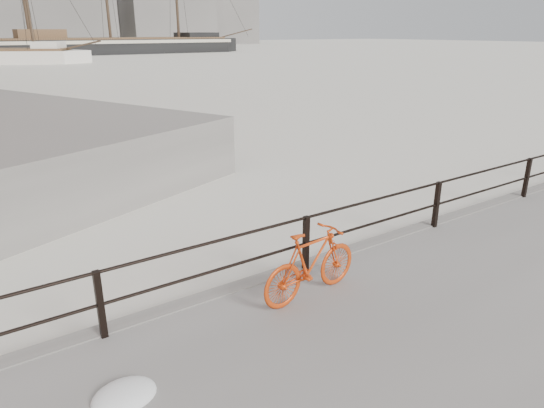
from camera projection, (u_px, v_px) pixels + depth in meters
ground at (426, 239)px, 10.61m from camera, size 400.00×400.00×0.00m
guardrail at (436, 205)px, 10.21m from camera, size 28.00×0.10×1.00m
bicycle at (311, 263)px, 7.49m from camera, size 1.89×0.43×1.13m
barque_black at (112, 54)px, 94.51m from camera, size 62.98×20.99×35.36m
industrial_west at (46, 12)px, 126.90m from camera, size 32.00×18.00×18.00m
industrial_mid at (164, 4)px, 148.40m from camera, size 26.00×20.00×24.00m
industrial_east at (222, 22)px, 166.21m from camera, size 20.00×16.00×14.00m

